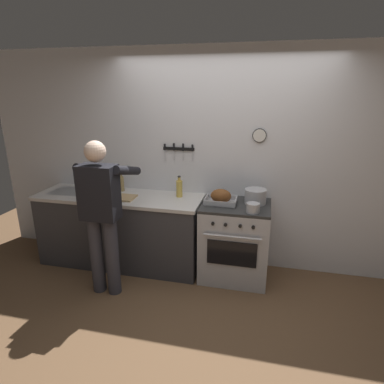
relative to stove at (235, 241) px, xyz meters
name	(u,v)px	position (x,y,z in m)	size (l,w,h in m)	color
ground_plane	(198,329)	(-0.22, -0.99, -0.45)	(8.00, 8.00, 0.00)	brown
wall_back	(222,162)	(-0.22, 0.36, 0.85)	(6.00, 0.13, 2.60)	silver
counter_block	(120,229)	(-1.43, 0.00, 0.01)	(2.03, 0.65, 0.90)	#38383D
stove	(235,241)	(0.00, 0.00, 0.00)	(0.76, 0.67, 0.90)	#BCBCC1
person_cook	(101,209)	(-1.32, -0.61, 0.50)	(0.51, 0.63, 1.66)	#383842
roasting_pan	(221,197)	(-0.17, -0.01, 0.52)	(0.35, 0.26, 0.17)	#B7B7BC
stock_pot	(255,196)	(0.20, 0.09, 0.53)	(0.24, 0.24, 0.16)	#B7B7BC
saucepan	(253,208)	(0.19, -0.21, 0.50)	(0.14, 0.14, 0.10)	#B7B7BC
cutting_board	(120,197)	(-1.36, -0.09, 0.46)	(0.36, 0.24, 0.02)	tan
bottle_cooking_oil	(179,188)	(-0.69, 0.12, 0.56)	(0.07, 0.07, 0.26)	gold
bottle_dish_soap	(108,184)	(-1.63, 0.14, 0.54)	(0.06, 0.06, 0.21)	#338CCC
bottle_vinegar	(122,183)	(-1.45, 0.18, 0.55)	(0.06, 0.06, 0.24)	#997F4C
bottle_soy_sauce	(114,184)	(-1.58, 0.22, 0.52)	(0.06, 0.06, 0.18)	black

